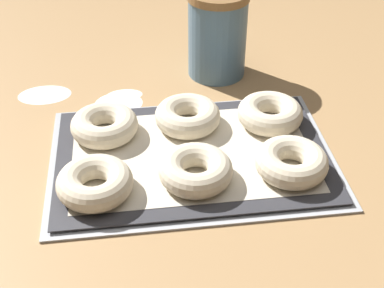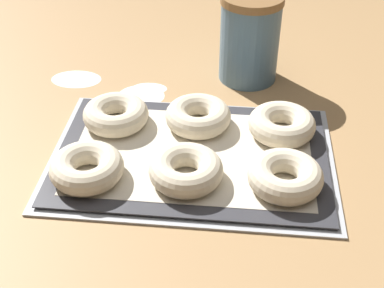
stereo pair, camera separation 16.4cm
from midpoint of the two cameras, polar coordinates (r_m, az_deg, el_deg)
name	(u,v)px [view 2 (the right image)]	position (r m, az deg, el deg)	size (l,w,h in m)	color
ground_plane	(186,158)	(0.93, 4.37, -1.86)	(2.80, 2.80, 0.00)	#A87F51
baking_tray	(192,157)	(0.93, 5.04, -1.71)	(0.49, 0.33, 0.01)	#B2B5BA
baking_mat	(192,154)	(0.93, 5.05, -1.45)	(0.47, 0.31, 0.00)	#333338
bagel_front_left	(87,168)	(0.87, -5.95, -2.91)	(0.12, 0.12, 0.04)	beige
bagel_front_center	(186,170)	(0.86, 4.80, -3.15)	(0.12, 0.12, 0.04)	beige
bagel_front_right	(285,176)	(0.88, 15.28, -3.72)	(0.12, 0.12, 0.04)	beige
bagel_back_left	(116,114)	(0.98, -3.47, 2.87)	(0.12, 0.12, 0.04)	beige
bagel_back_center	(198,116)	(0.98, 5.43, 2.69)	(0.12, 0.12, 0.04)	beige
bagel_back_right	(282,124)	(0.99, 14.32, 1.74)	(0.12, 0.12, 0.04)	beige
flour_canister	(250,38)	(1.13, 10.40, 10.89)	(0.13, 0.13, 0.19)	slate
flour_patch_near	(150,88)	(1.12, -0.37, 5.77)	(0.07, 0.04, 0.00)	white
flour_patch_far	(141,95)	(1.09, -1.21, 4.97)	(0.10, 0.08, 0.00)	white
flour_patch_side	(76,79)	(1.16, -8.36, 6.68)	(0.11, 0.07, 0.00)	white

